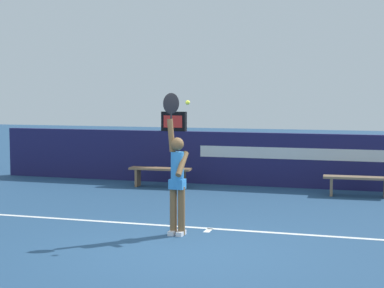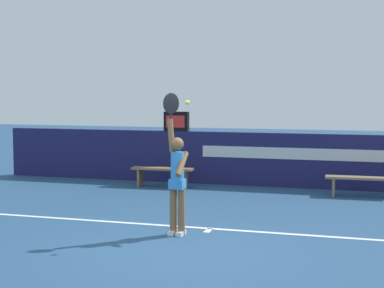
{
  "view_description": "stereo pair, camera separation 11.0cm",
  "coord_description": "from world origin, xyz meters",
  "views": [
    {
      "loc": [
        2.62,
        -8.36,
        2.33
      ],
      "look_at": [
        -0.21,
        1.14,
        1.48
      ],
      "focal_mm": 56.92,
      "sensor_mm": 36.0,
      "label": 1
    },
    {
      "loc": [
        2.72,
        -8.33,
        2.33
      ],
      "look_at": [
        -0.21,
        1.14,
        1.48
      ],
      "focal_mm": 56.92,
      "sensor_mm": 36.0,
      "label": 2
    }
  ],
  "objects": [
    {
      "name": "tennis_ball",
      "position": [
        -0.2,
        0.85,
        2.17
      ],
      "size": [
        0.07,
        0.07,
        0.07
      ],
      "color": "#D2DF37"
    },
    {
      "name": "courtside_bench_far",
      "position": [
        -2.36,
        5.63,
        0.36
      ],
      "size": [
        1.55,
        0.45,
        0.48
      ],
      "color": "#876343",
      "rests_on": "ground"
    },
    {
      "name": "back_wall",
      "position": [
        0.0,
        6.51,
        0.67
      ],
      "size": [
        14.22,
        0.19,
        1.33
      ],
      "color": "#1D1D4C",
      "rests_on": "ground"
    },
    {
      "name": "ground_plane",
      "position": [
        0.0,
        0.0,
        0.0
      ],
      "size": [
        60.0,
        60.0,
        0.0
      ],
      "primitive_type": "plane",
      "color": "navy"
    },
    {
      "name": "court_lines",
      "position": [
        0.0,
        -1.29,
        0.0
      ],
      "size": [
        10.36,
        5.82,
        0.0
      ],
      "color": "white",
      "rests_on": "ground"
    },
    {
      "name": "tennis_player",
      "position": [
        -0.41,
        0.96,
        0.95
      ],
      "size": [
        0.42,
        0.42,
        2.33
      ],
      "color": "brown",
      "rests_on": "ground"
    },
    {
      "name": "courtside_bench_near",
      "position": [
        2.34,
        5.6,
        0.35
      ],
      "size": [
        1.54,
        0.43,
        0.45
      ],
      "color": "#866C51",
      "rests_on": "ground"
    },
    {
      "name": "speed_display",
      "position": [
        -2.29,
        6.51,
        1.58
      ],
      "size": [
        0.64,
        0.19,
        0.5
      ],
      "color": "black",
      "rests_on": "back_wall"
    }
  ]
}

